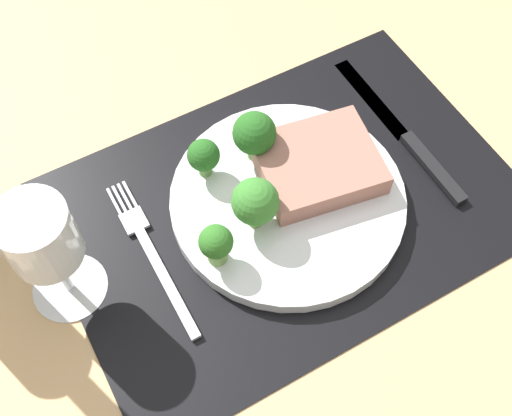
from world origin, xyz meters
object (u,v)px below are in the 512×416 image
at_px(knife, 408,139).
at_px(wine_glass, 42,242).
at_px(steak, 318,164).
at_px(fork, 152,254).
at_px(plate, 288,200).

height_order(knife, wine_glass, wine_glass).
xyz_separation_m(steak, fork, (-0.19, 0.00, -0.03)).
bearing_deg(fork, steak, 1.18).
height_order(steak, knife, steak).
distance_m(fork, wine_glass, 0.12).
relative_size(fork, knife, 0.83).
relative_size(steak, knife, 0.52).
distance_m(knife, wine_glass, 0.40).
bearing_deg(knife, plate, -175.57).
xyz_separation_m(fork, wine_glass, (-0.08, 0.01, 0.09)).
xyz_separation_m(fork, knife, (0.31, -0.01, 0.00)).
relative_size(plate, wine_glass, 1.76).
xyz_separation_m(steak, knife, (0.12, -0.01, -0.03)).
relative_size(fork, wine_glass, 1.39).
relative_size(plate, fork, 1.26).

